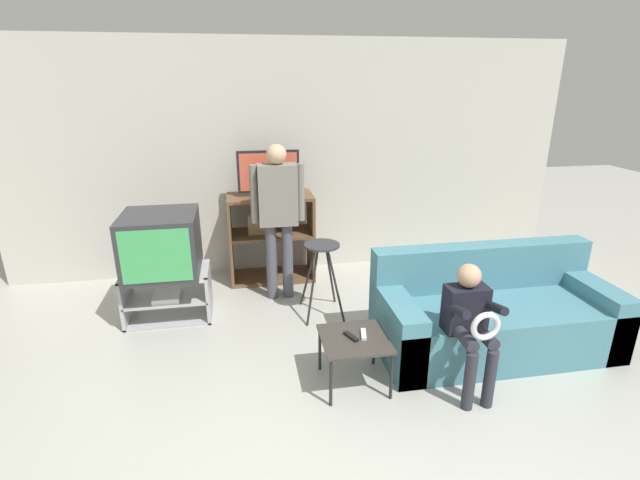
{
  "coord_description": "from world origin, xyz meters",
  "views": [
    {
      "loc": [
        -0.61,
        -1.63,
        2.19
      ],
      "look_at": [
        0.02,
        1.96,
        0.9
      ],
      "focal_mm": 26.0,
      "sensor_mm": 36.0,
      "label": 1
    }
  ],
  "objects": [
    {
      "name": "media_shelf",
      "position": [
        -0.3,
        3.29,
        0.5
      ],
      "size": [
        0.93,
        0.48,
        0.97
      ],
      "color": "brown",
      "rests_on": "ground_plane"
    },
    {
      "name": "tv_stand",
      "position": [
        -1.34,
        2.53,
        0.24
      ],
      "size": [
        0.79,
        0.46,
        0.48
      ],
      "color": "#A8A8AD",
      "rests_on": "ground_plane"
    },
    {
      "name": "television_flat",
      "position": [
        -0.3,
        3.28,
        1.21
      ],
      "size": [
        0.66,
        0.2,
        0.49
      ],
      "color": "black",
      "rests_on": "media_shelf"
    },
    {
      "name": "television_main",
      "position": [
        -1.35,
        2.52,
        0.76
      ],
      "size": [
        0.66,
        0.67,
        0.55
      ],
      "color": "#2D2D33",
      "rests_on": "tv_stand"
    },
    {
      "name": "couch",
      "position": [
        1.42,
        1.52,
        0.29
      ],
      "size": [
        1.95,
        0.84,
        0.83
      ],
      "color": "teal",
      "rests_on": "ground_plane"
    },
    {
      "name": "person_seated_child",
      "position": [
        0.94,
        1.03,
        0.58
      ],
      "size": [
        0.33,
        0.43,
        0.96
      ],
      "color": "#2D2D38",
      "rests_on": "ground_plane"
    },
    {
      "name": "snack_table",
      "position": [
        0.15,
        1.22,
        0.35
      ],
      "size": [
        0.49,
        0.49,
        0.39
      ],
      "color": "#38332D",
      "rests_on": "ground_plane"
    },
    {
      "name": "folding_stool",
      "position": [
        0.11,
        2.35,
        0.57
      ],
      "size": [
        0.38,
        0.46,
        0.72
      ],
      "color": "black",
      "rests_on": "ground_plane"
    },
    {
      "name": "person_standing_adult",
      "position": [
        -0.25,
        2.78,
        0.97
      ],
      "size": [
        0.53,
        0.2,
        1.59
      ],
      "color": "#4C4C56",
      "rests_on": "ground_plane"
    },
    {
      "name": "wall_back",
      "position": [
        0.0,
        3.6,
        1.3
      ],
      "size": [
        6.4,
        0.06,
        2.6
      ],
      "color": "beige",
      "rests_on": "ground_plane"
    },
    {
      "name": "remote_control_black",
      "position": [
        0.12,
        1.23,
        0.4
      ],
      "size": [
        0.09,
        0.15,
        0.02
      ],
      "primitive_type": "cube",
      "rotation": [
        0.0,
        0.0,
        0.42
      ],
      "color": "black",
      "rests_on": "snack_table"
    },
    {
      "name": "remote_control_white",
      "position": [
        0.22,
        1.25,
        0.4
      ],
      "size": [
        0.07,
        0.15,
        0.02
      ],
      "primitive_type": "cube",
      "rotation": [
        0.0,
        0.0,
        -0.22
      ],
      "color": "silver",
      "rests_on": "snack_table"
    }
  ]
}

